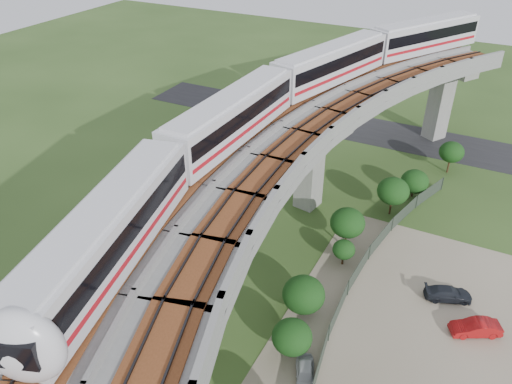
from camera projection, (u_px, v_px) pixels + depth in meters
ground at (250, 263)px, 41.85m from camera, size 160.00×160.00×0.00m
dirt_lot at (414, 338)px, 34.93m from camera, size 18.00×26.00×0.04m
asphalt_road at (358, 128)px, 64.45m from camera, size 60.00×8.00×0.03m
viaduct at (297, 181)px, 35.55m from camera, size 19.58×73.98×11.40m
metro_train at (304, 94)px, 40.97m from camera, size 14.78×60.75×3.64m
fence at (364, 293)px, 37.69m from camera, size 3.87×38.73×1.50m
tree_0 at (452, 152)px, 53.42m from camera, size 2.63×2.63×3.63m
tree_1 at (415, 181)px, 49.67m from camera, size 2.75×2.75×2.94m
tree_2 at (393, 191)px, 46.64m from camera, size 3.01×3.01×3.85m
tree_3 at (348, 223)px, 42.19m from camera, size 2.97×2.97×3.92m
tree_4 at (344, 250)px, 40.87m from camera, size 1.87×1.87×2.36m
tree_5 at (304, 294)px, 35.96m from camera, size 3.12×3.12×3.24m
tree_6 at (292, 337)px, 32.59m from camera, size 2.69×2.69×3.09m
car_white at (305, 374)px, 31.80m from camera, size 2.29×3.25×1.03m
car_red at (476, 328)px, 35.00m from camera, size 3.66×2.73×1.15m
car_dark at (448, 294)px, 37.96m from camera, size 3.83×2.64×1.03m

